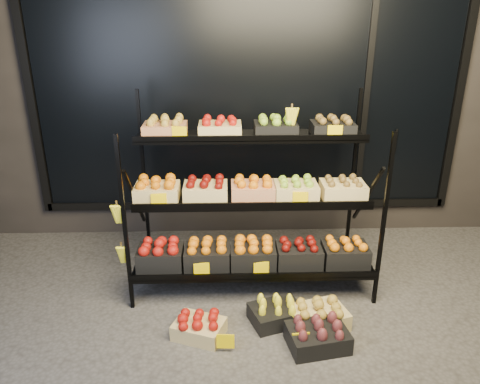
{
  "coord_description": "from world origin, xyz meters",
  "views": [
    {
      "loc": [
        -0.22,
        -3.15,
        2.37
      ],
      "look_at": [
        -0.11,
        0.55,
        0.89
      ],
      "focal_mm": 35.0,
      "sensor_mm": 36.0,
      "label": 1
    }
  ],
  "objects_px": {
    "floor_crate_left": "(199,326)",
    "floor_crate_midleft": "(276,312)",
    "floor_crate_midright": "(319,315)",
    "display_rack": "(250,200)"
  },
  "relations": [
    {
      "from": "floor_crate_left",
      "to": "floor_crate_midright",
      "type": "xyz_separation_m",
      "value": [
        0.94,
        0.1,
        0.01
      ]
    },
    {
      "from": "display_rack",
      "to": "floor_crate_midleft",
      "type": "distance_m",
      "value": 0.97
    },
    {
      "from": "floor_crate_midleft",
      "to": "floor_crate_midright",
      "type": "relative_size",
      "value": 0.96
    },
    {
      "from": "floor_crate_midleft",
      "to": "floor_crate_midright",
      "type": "bearing_deg",
      "value": -28.83
    },
    {
      "from": "display_rack",
      "to": "floor_crate_left",
      "type": "height_order",
      "value": "display_rack"
    },
    {
      "from": "display_rack",
      "to": "floor_crate_midright",
      "type": "distance_m",
      "value": 1.11
    },
    {
      "from": "floor_crate_left",
      "to": "floor_crate_midright",
      "type": "height_order",
      "value": "floor_crate_midright"
    },
    {
      "from": "floor_crate_midleft",
      "to": "floor_crate_midright",
      "type": "height_order",
      "value": "floor_crate_midright"
    },
    {
      "from": "floor_crate_left",
      "to": "floor_crate_midleft",
      "type": "height_order",
      "value": "floor_crate_midleft"
    },
    {
      "from": "floor_crate_midright",
      "to": "floor_crate_left",
      "type": "bearing_deg",
      "value": 170.04
    }
  ]
}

